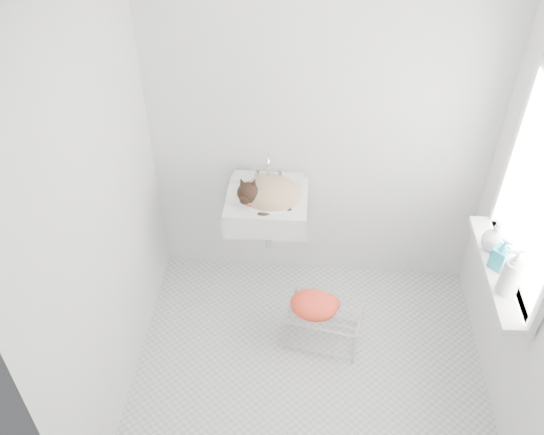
# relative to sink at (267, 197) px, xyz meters

# --- Properties ---
(floor) EXTENTS (2.20, 2.00, 0.02)m
(floor) POSITION_rel_sink_xyz_m (0.32, -0.74, -0.85)
(floor) COLOR silver
(floor) RESTS_ON ground
(back_wall) EXTENTS (2.20, 0.02, 2.50)m
(back_wall) POSITION_rel_sink_xyz_m (0.32, 0.26, 0.40)
(back_wall) COLOR white
(back_wall) RESTS_ON ground
(left_wall) EXTENTS (0.02, 2.00, 2.50)m
(left_wall) POSITION_rel_sink_xyz_m (-0.78, -0.74, 0.40)
(left_wall) COLOR white
(left_wall) RESTS_ON ground
(window_glass) EXTENTS (0.01, 0.80, 1.00)m
(window_glass) POSITION_rel_sink_xyz_m (1.40, -0.54, 0.50)
(window_glass) COLOR white
(window_glass) RESTS_ON right_wall
(window_frame) EXTENTS (0.04, 0.90, 1.10)m
(window_frame) POSITION_rel_sink_xyz_m (1.39, -0.54, 0.50)
(window_frame) COLOR white
(window_frame) RESTS_ON right_wall
(windowsill) EXTENTS (0.16, 0.88, 0.04)m
(windowsill) POSITION_rel_sink_xyz_m (1.33, -0.54, -0.02)
(windowsill) COLOR white
(windowsill) RESTS_ON right_wall
(sink) EXTENTS (0.52, 0.45, 0.21)m
(sink) POSITION_rel_sink_xyz_m (0.00, 0.00, 0.00)
(sink) COLOR white
(sink) RESTS_ON back_wall
(faucet) EXTENTS (0.19, 0.13, 0.19)m
(faucet) POSITION_rel_sink_xyz_m (0.00, 0.18, 0.14)
(faucet) COLOR silver
(faucet) RESTS_ON sink
(cat) EXTENTS (0.42, 0.35, 0.25)m
(cat) POSITION_rel_sink_xyz_m (0.01, -0.02, 0.04)
(cat) COLOR tan
(cat) RESTS_ON sink
(wire_rack) EXTENTS (0.51, 0.40, 0.27)m
(wire_rack) POSITION_rel_sink_xyz_m (0.40, -0.41, -0.70)
(wire_rack) COLOR silver
(wire_rack) RESTS_ON floor
(towel) EXTENTS (0.34, 0.27, 0.13)m
(towel) POSITION_rel_sink_xyz_m (0.33, -0.43, -0.55)
(towel) COLOR orange
(towel) RESTS_ON wire_rack
(bottle_a) EXTENTS (0.10, 0.10, 0.25)m
(bottle_a) POSITION_rel_sink_xyz_m (1.32, -0.72, 0.00)
(bottle_a) COLOR silver
(bottle_a) RESTS_ON windowsill
(bottle_b) EXTENTS (0.12, 0.12, 0.19)m
(bottle_b) POSITION_rel_sink_xyz_m (1.32, -0.53, 0.00)
(bottle_b) COLOR teal
(bottle_b) RESTS_ON windowsill
(bottle_c) EXTENTS (0.15, 0.15, 0.18)m
(bottle_c) POSITION_rel_sink_xyz_m (1.32, -0.39, 0.00)
(bottle_c) COLOR white
(bottle_c) RESTS_ON windowsill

